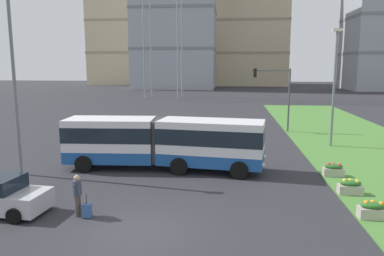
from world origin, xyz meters
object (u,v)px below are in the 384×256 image
object	(u,v)px
flower_planter_1	(350,187)
flower_planter_0	(373,210)
apartment_tower_west	(127,24)
flower_planter_2	(333,170)
traffic_light_far_right	(277,89)
streetlight_median	(334,83)
pedestrian_crossing	(77,192)
rolling_suitcase	(87,211)
articulated_bus	(164,142)
apartment_tower_centre	(251,8)
streetlight_left	(14,76)

from	to	relation	value
flower_planter_1	flower_planter_0	bearing A→B (deg)	-90.00
apartment_tower_west	flower_planter_2	bearing A→B (deg)	-68.86
flower_planter_0	apartment_tower_west	xyz separation A→B (m)	(-39.01, 106.75, 18.66)
traffic_light_far_right	streetlight_median	world-z (taller)	streetlight_median
flower_planter_0	traffic_light_far_right	world-z (taller)	traffic_light_far_right
apartment_tower_west	flower_planter_1	bearing A→B (deg)	-69.41
flower_planter_0	flower_planter_1	distance (m)	2.89
traffic_light_far_right	streetlight_median	bearing A→B (deg)	-60.54
traffic_light_far_right	pedestrian_crossing	bearing A→B (deg)	-116.61
rolling_suitcase	flower_planter_2	size ratio (longest dim) A/B	0.88
articulated_bus	apartment_tower_centre	xyz separation A→B (m)	(9.77, 97.65, 21.43)
pedestrian_crossing	apartment_tower_centre	xyz separation A→B (m)	(12.06, 104.97, 22.08)
streetlight_left	apartment_tower_west	size ratio (longest dim) A/B	0.27
rolling_suitcase	streetlight_left	distance (m)	9.74
pedestrian_crossing	rolling_suitcase	world-z (taller)	pedestrian_crossing
pedestrian_crossing	flower_planter_2	bearing A→B (deg)	28.95
apartment_tower_centre	rolling_suitcase	bearing A→B (deg)	-96.30
rolling_suitcase	flower_planter_1	bearing A→B (deg)	18.48
streetlight_median	apartment_tower_west	size ratio (longest dim) A/B	0.23
traffic_light_far_right	streetlight_left	xyz separation A→B (m)	(-15.98, -15.36, 1.53)
rolling_suitcase	streetlight_left	xyz separation A→B (m)	(-6.03, 5.58, 5.22)
streetlight_median	apartment_tower_centre	xyz separation A→B (m)	(-1.77, 90.30, 18.26)
pedestrian_crossing	streetlight_left	xyz separation A→B (m)	(-5.58, 5.38, 4.54)
articulated_bus	pedestrian_crossing	distance (m)	7.71
rolling_suitcase	pedestrian_crossing	bearing A→B (deg)	156.04
flower_planter_0	streetlight_median	size ratio (longest dim) A/B	0.13
flower_planter_0	streetlight_left	distance (m)	18.82
flower_planter_0	streetlight_median	distance (m)	14.72
rolling_suitcase	streetlight_median	distance (m)	20.50
flower_planter_1	traffic_light_far_right	size ratio (longest dim) A/B	0.19
pedestrian_crossing	streetlight_median	bearing A→B (deg)	46.69
articulated_bus	traffic_light_far_right	world-z (taller)	traffic_light_far_right
flower_planter_2	traffic_light_far_right	world-z (taller)	traffic_light_far_right
pedestrian_crossing	streetlight_median	world-z (taller)	streetlight_median
flower_planter_1	streetlight_median	distance (m)	12.03
pedestrian_crossing	flower_planter_1	xyz separation A→B (m)	(11.93, 3.64, -0.58)
streetlight_left	apartment_tower_centre	bearing A→B (deg)	79.96
pedestrian_crossing	flower_planter_0	distance (m)	11.97
traffic_light_far_right	flower_planter_1	bearing A→B (deg)	-84.88
articulated_bus	streetlight_median	size ratio (longest dim) A/B	1.37
flower_planter_2	pedestrian_crossing	bearing A→B (deg)	-151.05
pedestrian_crossing	apartment_tower_centre	size ratio (longest dim) A/B	0.04
flower_planter_2	streetlight_median	bearing A→B (deg)	76.75
pedestrian_crossing	streetlight_median	distance (m)	20.52
flower_planter_0	flower_planter_2	distance (m)	5.85
rolling_suitcase	flower_planter_0	bearing A→B (deg)	4.72
articulated_bus	flower_planter_0	xyz separation A→B (m)	(9.64, -6.58, -1.23)
flower_planter_1	flower_planter_2	distance (m)	2.96
apartment_tower_centre	flower_planter_1	bearing A→B (deg)	-90.07
traffic_light_far_right	apartment_tower_centre	xyz separation A→B (m)	(1.66, 84.23, 19.07)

